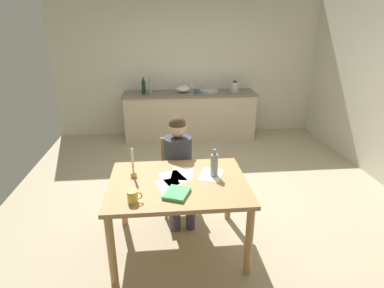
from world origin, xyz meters
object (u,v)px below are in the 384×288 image
object	(u,v)px
chair_at_table	(177,171)
candlestick	(133,169)
sink_unit	(209,91)
dining_table	(178,191)
book_magazine	(177,193)
bottle_vinegar	(150,86)
teacup_on_counter	(196,91)
wine_bottle_on_table	(214,165)
stovetop_kettle	(235,86)
wine_glass_by_kettle	(186,85)
wine_glass_near_sink	(192,85)
mixing_bowl	(183,89)
person_seated	(179,162)
bottle_oil	(144,87)
coffee_mug	(133,197)

from	to	relation	value
chair_at_table	candlestick	xyz separation A→B (m)	(-0.45, -0.60, 0.33)
sink_unit	dining_table	bearing A→B (deg)	-103.24
book_magazine	dining_table	bearing A→B (deg)	107.38
book_magazine	bottle_vinegar	bearing A→B (deg)	117.90
teacup_on_counter	wine_bottle_on_table	bearing A→B (deg)	-92.95
sink_unit	bottle_vinegar	world-z (taller)	bottle_vinegar
sink_unit	stovetop_kettle	world-z (taller)	sink_unit
bottle_vinegar	wine_glass_by_kettle	xyz separation A→B (m)	(0.67, 0.18, -0.02)
dining_table	book_magazine	bearing A→B (deg)	-95.44
chair_at_table	book_magazine	size ratio (longest dim) A/B	3.75
book_magazine	sink_unit	size ratio (longest dim) A/B	0.65
candlestick	bottle_vinegar	xyz separation A→B (m)	(0.09, 3.13, 0.20)
dining_table	teacup_on_counter	xyz separation A→B (m)	(0.52, 3.16, 0.30)
wine_glass_near_sink	wine_bottle_on_table	bearing A→B (deg)	-91.63
wine_bottle_on_table	wine_glass_by_kettle	world-z (taller)	wine_glass_by_kettle
mixing_bowl	sink_unit	bearing A→B (deg)	-3.01
chair_at_table	book_magazine	world-z (taller)	chair_at_table
sink_unit	wine_glass_near_sink	distance (m)	0.36
person_seated	bottle_oil	size ratio (longest dim) A/B	3.99
dining_table	person_seated	distance (m)	0.60
candlestick	sink_unit	xyz separation A→B (m)	(1.20, 3.17, 0.09)
person_seated	wine_glass_by_kettle	xyz separation A→B (m)	(0.30, 2.86, 0.33)
candlestick	wine_glass_near_sink	size ratio (longest dim) A/B	1.95
dining_table	candlestick	xyz separation A→B (m)	(-0.43, 0.14, 0.18)
book_magazine	teacup_on_counter	bearing A→B (deg)	103.78
candlestick	bottle_oil	size ratio (longest dim) A/B	1.00
candlestick	stovetop_kettle	bearing A→B (deg)	61.73
wine_glass_by_kettle	bottle_oil	bearing A→B (deg)	-166.92
book_magazine	mixing_bowl	size ratio (longest dim) A/B	0.86
wine_glass_near_sink	wine_glass_by_kettle	distance (m)	0.12
chair_at_table	mixing_bowl	bearing A→B (deg)	84.44
chair_at_table	dining_table	bearing A→B (deg)	-92.23
sink_unit	mixing_bowl	bearing A→B (deg)	176.99
wine_bottle_on_table	stovetop_kettle	xyz separation A→B (m)	(0.92, 3.21, 0.14)
chair_at_table	wine_bottle_on_table	xyz separation A→B (m)	(0.33, -0.64, 0.37)
book_magazine	stovetop_kettle	size ratio (longest dim) A/B	1.07
teacup_on_counter	bottle_oil	bearing A→B (deg)	173.38
bottle_oil	bottle_vinegar	world-z (taller)	bottle_vinegar
wine_glass_near_sink	wine_glass_by_kettle	size ratio (longest dim) A/B	1.00
chair_at_table	candlestick	size ratio (longest dim) A/B	2.94
sink_unit	book_magazine	bearing A→B (deg)	-102.71
sink_unit	wine_glass_by_kettle	bearing A→B (deg)	161.74
coffee_mug	sink_unit	xyz separation A→B (m)	(1.17, 3.63, 0.13)
sink_unit	teacup_on_counter	distance (m)	0.30
dining_table	wine_glass_near_sink	bearing A→B (deg)	82.49
person_seated	candlestick	bearing A→B (deg)	-135.73
book_magazine	wine_glass_by_kettle	bearing A→B (deg)	107.26
dining_table	bottle_oil	bearing A→B (deg)	98.08
bottle_oil	wine_glass_near_sink	bearing A→B (deg)	11.44
wine_glass_near_sink	stovetop_kettle	bearing A→B (deg)	-10.36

